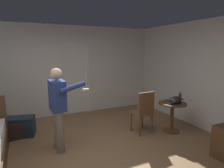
{
  "coord_description": "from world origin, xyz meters",
  "views": [
    {
      "loc": [
        -0.97,
        -3.05,
        1.91
      ],
      "look_at": [
        0.71,
        0.57,
        1.23
      ],
      "focal_mm": 31.98,
      "sensor_mm": 36.0,
      "label": 1
    }
  ],
  "objects_px": {
    "suitcase_small": "(20,127)",
    "suitcase_dark": "(10,131)",
    "laptop": "(173,101)",
    "wooden_chair": "(143,111)",
    "bottle_on_table": "(180,98)",
    "side_table": "(172,112)",
    "person_blue_shirt": "(58,104)"
  },
  "relations": [
    {
      "from": "suitcase_small",
      "to": "suitcase_dark",
      "type": "bearing_deg",
      "value": -148.94
    },
    {
      "from": "suitcase_dark",
      "to": "suitcase_small",
      "type": "height_order",
      "value": "suitcase_small"
    },
    {
      "from": "laptop",
      "to": "wooden_chair",
      "type": "relative_size",
      "value": 0.37
    },
    {
      "from": "laptop",
      "to": "bottle_on_table",
      "type": "xyz_separation_m",
      "value": [
        0.16,
        -0.04,
        0.06
      ]
    },
    {
      "from": "laptop",
      "to": "suitcase_dark",
      "type": "height_order",
      "value": "laptop"
    },
    {
      "from": "bottle_on_table",
      "to": "suitcase_dark",
      "type": "bearing_deg",
      "value": 160.93
    },
    {
      "from": "bottle_on_table",
      "to": "side_table",
      "type": "bearing_deg",
      "value": 150.26
    },
    {
      "from": "bottle_on_table",
      "to": "wooden_chair",
      "type": "bearing_deg",
      "value": 161.24
    },
    {
      "from": "wooden_chair",
      "to": "person_blue_shirt",
      "type": "relative_size",
      "value": 0.62
    },
    {
      "from": "person_blue_shirt",
      "to": "suitcase_dark",
      "type": "xyz_separation_m",
      "value": [
        -0.9,
        0.93,
        -0.73
      ]
    },
    {
      "from": "person_blue_shirt",
      "to": "bottle_on_table",
      "type": "bearing_deg",
      "value": -6.66
    },
    {
      "from": "side_table",
      "to": "bottle_on_table",
      "type": "distance_m",
      "value": 0.37
    },
    {
      "from": "laptop",
      "to": "suitcase_small",
      "type": "relative_size",
      "value": 0.62
    },
    {
      "from": "bottle_on_table",
      "to": "suitcase_dark",
      "type": "height_order",
      "value": "bottle_on_table"
    },
    {
      "from": "bottle_on_table",
      "to": "suitcase_small",
      "type": "bearing_deg",
      "value": 158.83
    },
    {
      "from": "laptop",
      "to": "suitcase_small",
      "type": "xyz_separation_m",
      "value": [
        -3.23,
        1.28,
        -0.54
      ]
    },
    {
      "from": "wooden_chair",
      "to": "person_blue_shirt",
      "type": "xyz_separation_m",
      "value": [
        -1.89,
        0.04,
        0.37
      ]
    },
    {
      "from": "side_table",
      "to": "person_blue_shirt",
      "type": "bearing_deg",
      "value": 174.75
    },
    {
      "from": "wooden_chair",
      "to": "person_blue_shirt",
      "type": "height_order",
      "value": "person_blue_shirt"
    },
    {
      "from": "bottle_on_table",
      "to": "person_blue_shirt",
      "type": "xyz_separation_m",
      "value": [
        -2.7,
        0.32,
        0.1
      ]
    },
    {
      "from": "side_table",
      "to": "suitcase_dark",
      "type": "bearing_deg",
      "value": 161.4
    },
    {
      "from": "side_table",
      "to": "bottle_on_table",
      "type": "xyz_separation_m",
      "value": [
        0.14,
        -0.08,
        0.34
      ]
    },
    {
      "from": "suitcase_small",
      "to": "person_blue_shirt",
      "type": "bearing_deg",
      "value": -41.78
    },
    {
      "from": "suitcase_dark",
      "to": "wooden_chair",
      "type": "bearing_deg",
      "value": -24.98
    },
    {
      "from": "bottle_on_table",
      "to": "laptop",
      "type": "bearing_deg",
      "value": 167.23
    },
    {
      "from": "suitcase_small",
      "to": "side_table",
      "type": "bearing_deg",
      "value": -7.18
    },
    {
      "from": "person_blue_shirt",
      "to": "suitcase_dark",
      "type": "height_order",
      "value": "person_blue_shirt"
    },
    {
      "from": "bottle_on_table",
      "to": "suitcase_small",
      "type": "xyz_separation_m",
      "value": [
        -3.39,
        1.31,
        -0.59
      ]
    },
    {
      "from": "laptop",
      "to": "bottle_on_table",
      "type": "height_order",
      "value": "bottle_on_table"
    },
    {
      "from": "bottle_on_table",
      "to": "suitcase_small",
      "type": "distance_m",
      "value": 3.68
    },
    {
      "from": "wooden_chair",
      "to": "suitcase_dark",
      "type": "height_order",
      "value": "wooden_chair"
    },
    {
      "from": "bottle_on_table",
      "to": "suitcase_small",
      "type": "height_order",
      "value": "bottle_on_table"
    }
  ]
}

